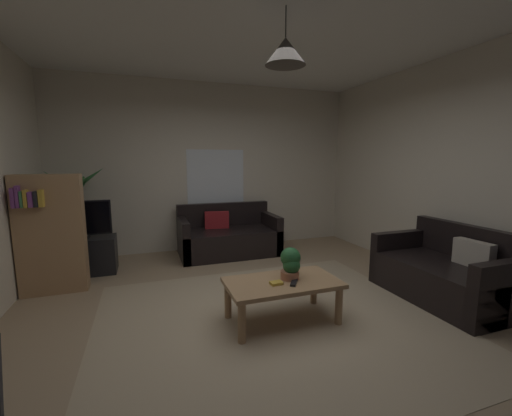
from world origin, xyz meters
The scene contains 17 objects.
floor centered at (0.00, 0.00, -0.01)m, with size 5.07×5.33×0.02m, color #9E8466.
rug centered at (0.00, -0.20, 0.00)m, with size 3.30×2.93×0.01m, color tan.
wall_back centered at (0.00, 2.69, 1.43)m, with size 5.19×0.06×2.86m, color beige.
wall_right centered at (2.57, 0.00, 1.43)m, with size 0.06×5.33×2.86m, color beige.
ceiling centered at (0.00, 0.00, 2.87)m, with size 5.07×5.33×0.02m, color white.
window_pane centered at (0.08, 2.66, 1.26)m, with size 1.01×0.01×0.96m, color white.
couch_under_window centered at (0.17, 2.17, 0.27)m, with size 1.60×0.86×0.82m.
couch_right_side centered at (2.05, -0.34, 0.28)m, with size 0.86×1.42×0.82m.
coffee_table centered at (0.09, -0.21, 0.34)m, with size 1.08×0.59×0.41m.
book_on_table_0 centered at (0.00, -0.27, 0.42)m, with size 0.11×0.08×0.03m, color gold.
remote_on_table_0 centered at (0.16, -0.31, 0.42)m, with size 0.05×0.16×0.02m, color black.
potted_plant_on_table centered at (0.19, -0.18, 0.57)m, with size 0.20×0.21×0.31m.
tv_stand centered at (-1.99, 1.91, 0.25)m, with size 0.90×0.44×0.50m, color black.
tv centered at (-1.99, 1.89, 0.77)m, with size 0.83×0.16×0.52m.
potted_palm_corner centered at (-2.11, 2.43, 0.72)m, with size 0.91×0.81×1.48m.
bookshelf_corner centered at (-2.17, 1.32, 0.72)m, with size 0.70×0.31×1.40m.
pendant_lamp centered at (0.09, -0.21, 2.49)m, with size 0.36×0.36×0.48m.
Camera 1 is at (-1.12, -2.90, 1.56)m, focal length 22.47 mm.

